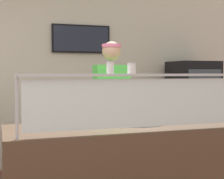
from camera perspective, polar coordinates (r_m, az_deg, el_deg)
shop_rear_unit at (r=5.28m, az=-6.68°, el=2.19°), size 6.51×0.13×2.70m
serving_counter at (r=3.13m, az=2.58°, el=-14.65°), size 2.11×0.79×0.95m
sneeze_guard at (r=2.68m, az=5.20°, el=-0.97°), size 1.94×0.06×0.46m
pizza_tray at (r=3.14m, az=4.56°, el=-5.40°), size 0.47×0.47×0.04m
pizza_server at (r=3.13m, az=5.43°, el=-5.01°), size 0.11×0.29×0.01m
parmesan_shaker at (r=2.58m, az=-0.31°, el=3.53°), size 0.06×0.06×0.09m
pepper_flake_shaker at (r=2.64m, az=3.27°, el=3.46°), size 0.06×0.06×0.09m
worker_figure at (r=3.78m, az=0.01°, el=-3.39°), size 0.41×0.50×1.76m
drink_fridge at (r=5.60m, az=13.34°, el=-3.58°), size 0.66×0.66×1.59m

